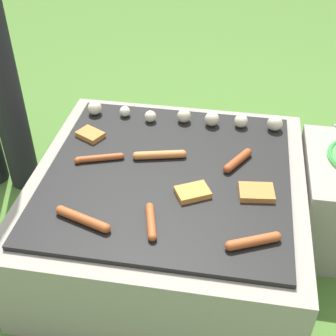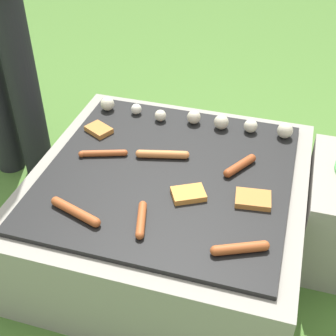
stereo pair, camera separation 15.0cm
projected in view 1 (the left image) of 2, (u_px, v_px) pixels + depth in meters
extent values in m
plane|color=#47702D|center=(168.00, 245.00, 1.83)|extent=(14.00, 14.00, 0.00)
cube|color=gray|center=(168.00, 213.00, 1.72)|extent=(0.94, 0.94, 0.35)
cube|color=black|center=(168.00, 175.00, 1.61)|extent=(0.83, 0.83, 0.02)
cylinder|color=black|center=(6.00, 97.00, 1.87)|extent=(0.13, 0.13, 0.87)
cylinder|color=#A34C23|center=(151.00, 221.00, 1.40)|extent=(0.06, 0.13, 0.03)
sphere|color=#A34C23|center=(152.00, 237.00, 1.35)|extent=(0.03, 0.03, 0.03)
sphere|color=#A34C23|center=(150.00, 207.00, 1.45)|extent=(0.03, 0.03, 0.03)
cylinder|color=#A34C23|center=(253.00, 241.00, 1.34)|extent=(0.14, 0.09, 0.03)
sphere|color=#A34C23|center=(276.00, 237.00, 1.35)|extent=(0.03, 0.03, 0.03)
sphere|color=#A34C23|center=(230.00, 246.00, 1.32)|extent=(0.03, 0.03, 0.03)
cylinder|color=#C6753D|center=(160.00, 155.00, 1.66)|extent=(0.17, 0.07, 0.03)
sphere|color=#C6753D|center=(137.00, 156.00, 1.66)|extent=(0.03, 0.03, 0.03)
sphere|color=#C6753D|center=(183.00, 154.00, 1.67)|extent=(0.03, 0.03, 0.03)
cylinder|color=#A34C23|center=(83.00, 219.00, 1.41)|extent=(0.17, 0.08, 0.03)
sphere|color=#A34C23|center=(61.00, 210.00, 1.44)|extent=(0.03, 0.03, 0.03)
sphere|color=#A34C23|center=(106.00, 228.00, 1.38)|extent=(0.03, 0.03, 0.03)
cylinder|color=#93421E|center=(238.00, 160.00, 1.64)|extent=(0.09, 0.12, 0.03)
sphere|color=#93421E|center=(227.00, 169.00, 1.60)|extent=(0.03, 0.03, 0.03)
sphere|color=#93421E|center=(248.00, 152.00, 1.67)|extent=(0.03, 0.03, 0.03)
cylinder|color=#A34C23|center=(100.00, 158.00, 1.65)|extent=(0.15, 0.07, 0.02)
sphere|color=#A34C23|center=(121.00, 156.00, 1.66)|extent=(0.02, 0.02, 0.02)
sphere|color=#A34C23|center=(78.00, 160.00, 1.64)|extent=(0.02, 0.02, 0.02)
cube|color=#D18438|center=(193.00, 192.00, 1.51)|extent=(0.13, 0.12, 0.02)
cube|color=#B27033|center=(90.00, 135.00, 1.77)|extent=(0.12, 0.11, 0.02)
cube|color=#B27033|center=(256.00, 192.00, 1.51)|extent=(0.12, 0.10, 0.02)
sphere|color=beige|center=(95.00, 108.00, 1.89)|extent=(0.06, 0.06, 0.06)
sphere|color=silver|center=(125.00, 111.00, 1.88)|extent=(0.04, 0.04, 0.04)
sphere|color=beige|center=(150.00, 116.00, 1.85)|extent=(0.05, 0.05, 0.05)
sphere|color=beige|center=(184.00, 116.00, 1.85)|extent=(0.05, 0.05, 0.05)
sphere|color=beige|center=(212.00, 119.00, 1.83)|extent=(0.06, 0.06, 0.06)
sphere|color=beige|center=(241.00, 121.00, 1.82)|extent=(0.05, 0.05, 0.05)
sphere|color=beige|center=(275.00, 123.00, 1.80)|extent=(0.06, 0.06, 0.06)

